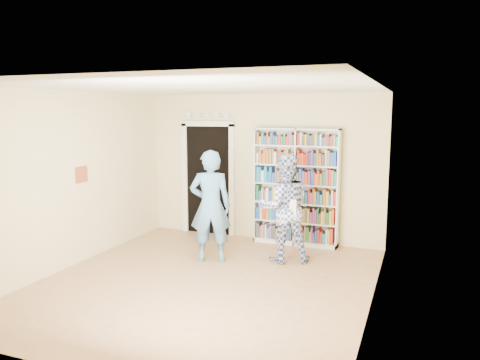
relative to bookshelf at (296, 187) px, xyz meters
The scene contains 11 objects.
floor 2.66m from the bookshelf, 106.48° to the right, with size 5.00×5.00×0.00m, color #986F49.
ceiling 2.95m from the bookshelf, 106.48° to the right, with size 5.00×5.00×0.00m, color white.
wall_back 0.77m from the bookshelf, 167.34° to the left, with size 4.50×4.50×0.00m, color #F6E4A9.
wall_left 3.77m from the bookshelf, 141.47° to the right, with size 5.00×5.00×0.00m, color #F6E4A9.
wall_right 2.83m from the bookshelf, 56.42° to the right, with size 5.00×5.00×0.00m, color #F6E4A9.
bookshelf is the anchor object (origin of this frame).
doorway 1.80m from the bookshelf, behind, with size 1.10×0.08×2.43m.
wall_art 3.64m from the bookshelf, 143.74° to the right, with size 0.03×0.25×0.25m, color brown.
man_blue 1.77m from the bookshelf, 125.74° to the right, with size 0.65×0.43×1.79m, color #548CBC.
man_plaid 1.03m from the bookshelf, 85.78° to the right, with size 0.85×0.66×1.74m, color navy.
paper_sheet 1.26m from the bookshelf, 79.79° to the right, with size 0.19×0.01×0.27m, color white.
Camera 1 is at (2.73, -5.69, 2.39)m, focal length 35.00 mm.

